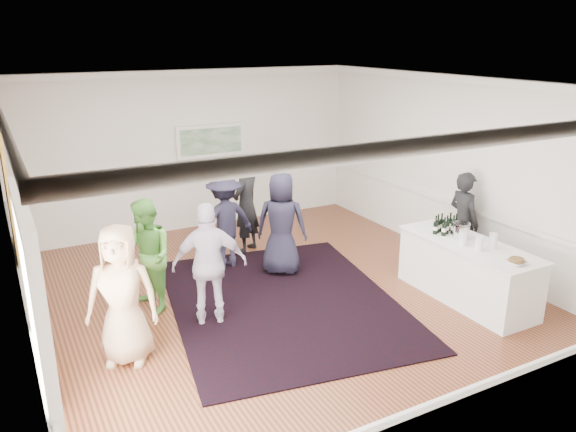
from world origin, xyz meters
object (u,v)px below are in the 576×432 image
guest_green (147,257)px  serving_table (467,271)px  bartender (463,222)px  guest_lilac (210,264)px  guest_navy (281,224)px  guest_tan (122,295)px  guest_dark_a (224,221)px  guest_dark_b (246,205)px  ice_bucket (461,231)px  nut_bowl (517,261)px

guest_green → serving_table: bearing=56.0°
bartender → guest_green: (-5.04, 1.02, -0.02)m
guest_lilac → guest_navy: 1.98m
serving_table → guest_navy: (-1.98, 2.23, 0.40)m
bartender → guest_green: size_ratio=1.03×
guest_tan → guest_dark_a: bearing=70.6°
serving_table → guest_lilac: size_ratio=1.30×
guest_tan → guest_dark_b: guest_dark_b is taller
bartender → ice_bucket: size_ratio=6.57×
ice_bucket → nut_bowl: size_ratio=1.01×
guest_lilac → guest_dark_a: size_ratio=1.04×
guest_green → guest_navy: size_ratio=0.97×
guest_green → guest_dark_a: 1.87m
bartender → guest_dark_b: (-2.83, 2.52, 0.03)m
guest_green → guest_dark_a: bearing=112.0°
guest_dark_a → nut_bowl: (2.66, -3.77, 0.12)m
guest_tan → nut_bowl: (4.85, -1.61, 0.06)m
guest_green → nut_bowl: bearing=46.6°
bartender → serving_table: bearing=141.6°
guest_green → nut_bowl: 5.08m
guest_dark_b → nut_bowl: 4.74m
guest_green → ice_bucket: 4.63m
serving_table → ice_bucket: (0.01, 0.21, 0.57)m
nut_bowl → guest_navy: bearing=121.8°
guest_dark_b → guest_navy: 1.18m
guest_dark_b → guest_navy: guest_dark_b is taller
bartender → guest_green: bearing=80.4°
serving_table → guest_dark_a: guest_dark_a is taller
guest_navy → guest_dark_a: bearing=-5.8°
guest_green → ice_bucket: bearing=58.4°
guest_tan → guest_lilac: (1.27, 0.43, -0.02)m
guest_dark_a → guest_dark_b: (0.63, 0.51, 0.06)m
serving_table → ice_bucket: size_ratio=8.62×
guest_green → guest_lilac: bearing=31.2°
guest_dark_b → nut_bowl: guest_dark_b is taller
guest_navy → nut_bowl: guest_navy is taller
ice_bucket → guest_green: bearing=158.5°
serving_table → nut_bowl: bearing=-93.2°
guest_lilac → guest_green: bearing=-31.4°
nut_bowl → guest_lilac: bearing=150.5°
guest_tan → guest_lilac: guest_tan is taller
guest_lilac → guest_dark_a: 1.97m
guest_dark_a → guest_navy: guest_navy is taller
guest_navy → nut_bowl: (1.93, -3.10, 0.08)m
serving_table → guest_lilac: 3.84m
bartender → guest_lilac: bearing=88.3°
serving_table → guest_green: (-4.30, 1.90, 0.37)m
bartender → ice_bucket: (-0.74, -0.68, 0.17)m
bartender → nut_bowl: bartender is taller
guest_tan → ice_bucket: bearing=19.8°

